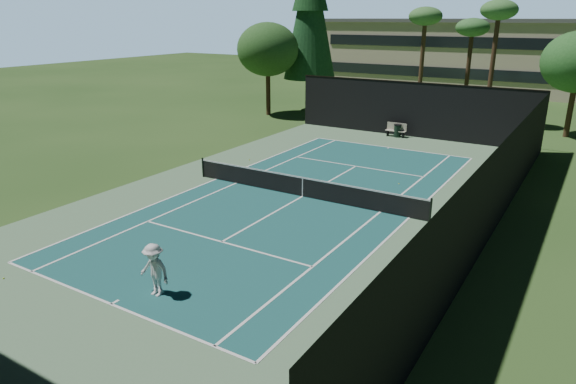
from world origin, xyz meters
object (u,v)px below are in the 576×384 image
(tennis_ball_b, at_px, (267,175))
(park_bench, at_px, (396,129))
(tennis_ball_c, at_px, (399,184))
(player, at_px, (154,270))
(tennis_net, at_px, (303,186))
(trash_bin, at_px, (397,131))
(tennis_ball_d, at_px, (249,160))
(tennis_ball_a, at_px, (4,278))

(tennis_ball_b, bearing_deg, park_bench, 78.93)
(tennis_ball_c, bearing_deg, player, -99.87)
(tennis_net, xyz_separation_m, trash_bin, (-0.71, 15.32, -0.08))
(park_bench, xyz_separation_m, trash_bin, (0.13, -0.10, -0.07))
(park_bench, bearing_deg, tennis_ball_d, -115.66)
(tennis_ball_a, distance_m, park_bench, 28.34)
(tennis_ball_a, relative_size, tennis_ball_d, 0.82)
(player, bearing_deg, park_bench, 94.30)
(tennis_net, height_order, tennis_ball_d, tennis_net)
(tennis_net, height_order, tennis_ball_c, tennis_net)
(tennis_ball_a, height_order, trash_bin, trash_bin)
(tennis_ball_b, relative_size, tennis_ball_d, 1.07)
(player, xyz_separation_m, tennis_ball_c, (2.63, 15.14, -0.86))
(player, height_order, park_bench, player)
(tennis_net, xyz_separation_m, tennis_ball_d, (-6.24, 4.19, -0.52))
(tennis_ball_b, relative_size, trash_bin, 0.08)
(player, distance_m, tennis_ball_d, 16.49)
(tennis_ball_c, bearing_deg, tennis_ball_d, -178.56)
(tennis_ball_b, relative_size, tennis_ball_c, 1.21)
(tennis_ball_b, bearing_deg, trash_bin, 78.30)
(park_bench, bearing_deg, trash_bin, -37.78)
(tennis_net, relative_size, tennis_ball_a, 219.18)
(tennis_ball_d, relative_size, trash_bin, 0.08)
(tennis_ball_d, relative_size, park_bench, 0.05)
(tennis_ball_a, bearing_deg, player, 20.70)
(player, distance_m, park_bench, 26.18)
(tennis_ball_c, bearing_deg, park_bench, 111.11)
(park_bench, bearing_deg, player, -86.47)
(player, xyz_separation_m, trash_bin, (-1.48, 26.03, -0.41))
(player, height_order, tennis_ball_b, player)
(tennis_net, distance_m, trash_bin, 15.33)
(trash_bin, bearing_deg, park_bench, 142.22)
(tennis_ball_b, bearing_deg, tennis_ball_c, 19.65)
(tennis_ball_a, bearing_deg, park_bench, 82.69)
(park_bench, bearing_deg, tennis_ball_b, -101.07)
(tennis_net, distance_m, tennis_ball_c, 5.61)
(tennis_ball_c, distance_m, trash_bin, 11.65)
(player, xyz_separation_m, park_bench, (-1.61, 26.13, -0.34))
(tennis_ball_c, xyz_separation_m, park_bench, (-4.24, 10.99, 0.51))
(tennis_ball_c, bearing_deg, tennis_net, -127.53)
(tennis_net, distance_m, tennis_ball_a, 13.45)
(tennis_ball_b, height_order, tennis_ball_d, tennis_ball_b)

